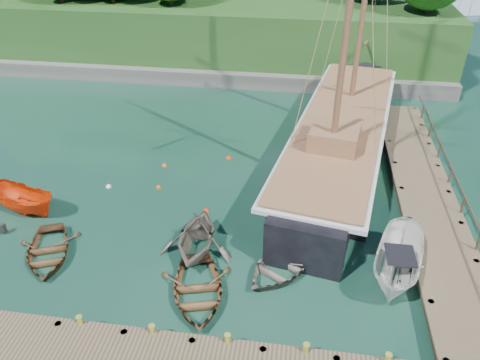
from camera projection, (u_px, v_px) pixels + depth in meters
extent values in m
plane|color=#103425|center=(205.00, 260.00, 22.88)|extent=(160.00, 160.00, 0.00)
cube|color=#453A2A|center=(425.00, 190.00, 27.00)|extent=(3.20, 24.00, 0.12)
cube|color=#2C2318|center=(424.00, 193.00, 27.08)|extent=(3.20, 24.00, 0.20)
cylinder|color=#2C2318|center=(379.00, 113.00, 37.15)|extent=(0.28, 0.28, 1.10)
cylinder|color=#2C2318|center=(413.00, 115.00, 36.84)|extent=(0.28, 0.28, 1.10)
cylinder|color=olive|center=(83.00, 334.00, 19.13)|extent=(0.26, 0.26, 0.45)
cylinder|color=olive|center=(154.00, 343.00, 18.76)|extent=(0.26, 0.26, 0.45)
cylinder|color=olive|center=(228.00, 352.00, 18.39)|extent=(0.26, 0.26, 0.45)
imported|color=brown|center=(49.00, 257.00, 23.04)|extent=(4.40, 5.08, 0.88)
imported|color=#635B50|center=(197.00, 251.00, 23.38)|extent=(3.67, 4.25, 2.23)
imported|color=brown|center=(198.00, 297.00, 20.83)|extent=(4.39, 5.34, 0.96)
imported|color=#645D53|center=(281.00, 270.00, 22.26)|extent=(5.10, 5.48, 0.92)
imported|color=#ED3D0A|center=(27.00, 211.00, 26.20)|extent=(4.74, 2.98, 1.72)
imported|color=white|center=(395.00, 278.00, 21.82)|extent=(3.43, 5.79, 2.10)
cube|color=black|center=(339.00, 146.00, 30.73)|extent=(8.20, 17.09, 3.41)
cube|color=black|center=(359.00, 89.00, 39.12)|extent=(3.81, 5.60, 3.07)
cube|color=black|center=(311.00, 232.00, 23.27)|extent=(4.43, 4.82, 3.24)
cube|color=silver|center=(342.00, 124.00, 29.84)|extent=(9.19, 22.17, 0.25)
cube|color=brown|center=(343.00, 120.00, 29.71)|extent=(8.63, 21.63, 0.12)
cube|color=brown|center=(335.00, 136.00, 26.59)|extent=(3.16, 3.43, 1.20)
cylinder|color=brown|center=(369.00, 40.00, 40.37)|extent=(1.48, 6.83, 1.69)
sphere|color=white|center=(109.00, 187.00, 28.26)|extent=(0.34, 0.34, 0.34)
sphere|color=#E2500C|center=(159.00, 188.00, 28.19)|extent=(0.31, 0.31, 0.31)
sphere|color=red|center=(206.00, 212.00, 26.17)|extent=(0.36, 0.36, 0.36)
sphere|color=silver|center=(285.00, 185.00, 28.43)|extent=(0.31, 0.31, 0.31)
sphere|color=#DE551A|center=(165.00, 166.00, 30.34)|extent=(0.33, 0.33, 0.33)
sphere|color=#E94109|center=(229.00, 159.00, 31.14)|extent=(0.35, 0.35, 0.35)
cube|color=#474744|center=(174.00, 72.00, 43.50)|extent=(50.00, 4.00, 1.40)
cube|color=#1B4716|center=(188.00, 28.00, 47.19)|extent=(50.00, 14.00, 6.00)
cylinder|color=#382616|center=(427.00, 5.00, 39.72)|extent=(0.36, 0.36, 1.40)
cylinder|color=#382616|center=(427.00, 2.00, 40.53)|extent=(0.36, 0.36, 1.40)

